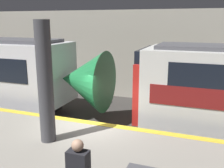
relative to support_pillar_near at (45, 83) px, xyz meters
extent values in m
plane|color=#33302D|center=(0.46, 1.90, -2.86)|extent=(120.00, 120.00, 0.00)
cube|color=gold|center=(0.46, 1.75, -1.82)|extent=(40.00, 0.30, 0.01)
cube|color=#B2AD9E|center=(0.46, 8.78, -0.22)|extent=(50.00, 0.15, 5.28)
cylinder|color=#47474C|center=(0.00, 0.00, 0.00)|extent=(0.46, 0.46, 3.65)
cone|color=#238447|center=(-0.89, 4.23, -0.88)|extent=(2.20, 2.79, 2.79)
sphere|color=#F2EFCC|center=(0.06, 4.23, -1.33)|extent=(0.20, 0.20, 0.20)
cube|color=red|center=(2.00, 4.23, -0.97)|extent=(0.25, 2.88, 2.38)
cube|color=black|center=(2.00, 4.23, 0.22)|extent=(0.25, 2.58, 0.95)
sphere|color=#EA4C42|center=(1.84, 3.57, -1.39)|extent=(0.18, 0.18, 0.18)
sphere|color=#EA4C42|center=(1.84, 4.89, -1.39)|extent=(0.18, 0.18, 0.18)
cube|color=#232328|center=(2.47, -2.68, -0.74)|extent=(0.38, 0.24, 0.66)
sphere|color=tan|center=(2.47, -2.68, -0.30)|extent=(0.21, 0.21, 0.21)
camera|label=1|loc=(4.46, -6.33, 1.77)|focal=42.00mm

